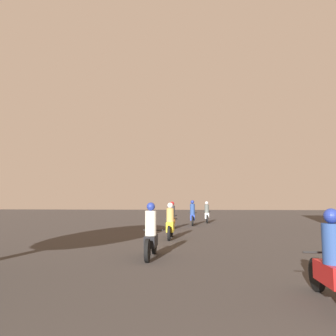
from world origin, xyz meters
name	(u,v)px	position (x,y,z in m)	size (l,w,h in m)	color
motorcycle_red	(332,265)	(1.59, 5.64, 0.60)	(0.60, 1.98, 1.50)	black
motorcycle_black	(151,236)	(-1.86, 9.53, 0.63)	(0.60, 2.03, 1.58)	black
motorcycle_yellow	(170,224)	(-1.68, 14.31, 0.61)	(0.60, 2.02, 1.54)	black
motorcycle_orange	(172,218)	(-1.97, 19.43, 0.63)	(0.60, 1.92, 1.58)	black
motorcycle_blue	(192,215)	(-0.82, 22.18, 0.65)	(0.60, 2.16, 1.66)	black
motorcycle_white	(207,214)	(0.22, 24.89, 0.63)	(0.60, 2.05, 1.58)	black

